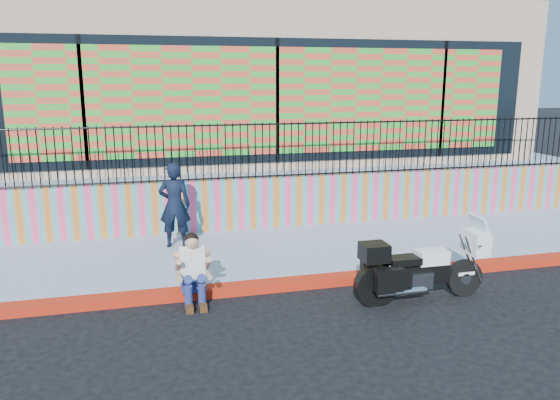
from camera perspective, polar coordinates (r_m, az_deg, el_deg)
name	(u,v)px	position (r m, az deg, el deg)	size (l,w,h in m)	color
ground	(336,284)	(9.31, 5.89, -8.69)	(90.00, 90.00, 0.00)	black
red_curb	(336,279)	(9.28, 5.90, -8.26)	(16.00, 0.30, 0.15)	#A30F0B
sidewalk	(308,250)	(10.76, 2.90, -5.24)	(16.00, 3.00, 0.15)	gray
mural_wall	(287,201)	(12.08, 0.71, -0.15)	(16.00, 0.20, 1.10)	#FF4375
metal_fence	(287,150)	(11.87, 0.73, 5.27)	(15.80, 0.04, 1.20)	black
elevated_platform	(245,168)	(16.98, -3.70, 3.32)	(16.00, 10.00, 1.25)	gray
storefront_building	(245,82)	(16.54, -3.70, 12.21)	(14.00, 8.06, 4.00)	tan
police_motorcycle	(419,267)	(8.70, 14.34, -6.77)	(2.09, 0.69, 1.30)	black
police_officer	(175,205)	(10.71, -10.96, -0.52)	(0.61, 0.40, 1.66)	black
seated_man	(194,276)	(8.44, -9.02, -7.84)	(0.54, 0.71, 1.06)	navy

